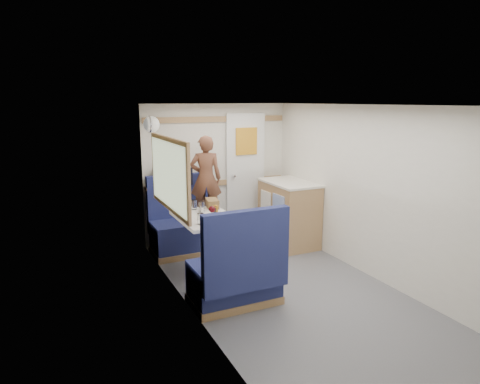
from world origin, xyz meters
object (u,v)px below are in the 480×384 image
wine_glass (212,210)px  bread_loaf (212,203)px  person (206,178)px  beer_glass (215,209)px  dome_light (151,124)px  tumbler_left (201,219)px  duffel_bag (173,177)px  bench_near (237,277)px  tumbler_right (202,206)px  salt_grinder (202,212)px  orange_fruit (230,214)px  cheese_block (222,214)px  dinette_table (206,229)px  galley_counter (289,213)px  pepper_grinder (215,212)px  tray (235,221)px  tumbler_mid (194,205)px  bench_far (184,231)px

wine_glass → bread_loaf: bearing=68.6°
person → beer_glass: 0.74m
dome_light → tumbler_left: bearing=-78.4°
dome_light → duffel_bag: size_ratio=0.41×
bench_near → person: 1.80m
duffel_bag → tumbler_left: size_ratio=3.98×
tumbler_right → salt_grinder: size_ratio=1.37×
orange_fruit → bread_loaf: bearing=89.6°
person → tumbler_left: size_ratio=9.44×
dome_light → cheese_block: bearing=-60.4°
wine_glass → tumbler_right: size_ratio=1.43×
dinette_table → galley_counter: 1.57m
duffel_bag → bread_loaf: 0.84m
tumbler_right → bread_loaf: tumbler_right is taller
duffel_bag → bread_loaf: size_ratio=1.90×
bench_near → salt_grinder: 1.01m
person → pepper_grinder: person is taller
dome_light → tray: size_ratio=0.60×
dinette_table → orange_fruit: size_ratio=13.16×
person → salt_grinder: person is taller
person → cheese_block: 0.92m
wine_glass → duffel_bag: bearing=92.7°
salt_grinder → duffel_bag: bearing=91.5°
wine_glass → beer_glass: size_ratio=1.72×
cheese_block → wine_glass: wine_glass is taller
person → cheese_block: size_ratio=10.96×
dinette_table → tray: (0.21, -0.36, 0.16)m
person → wine_glass: person is taller
tumbler_left → orange_fruit: bearing=8.7°
tumbler_mid → bread_loaf: tumbler_mid is taller
dinette_table → galley_counter: size_ratio=1.00×
tumbler_mid → tumbler_right: (0.05, -0.12, -0.00)m
pepper_grinder → dinette_table: bearing=-178.6°
dinette_table → duffel_bag: 1.21m
dome_light → bread_loaf: dome_light is taller
bench_near → dome_light: (-0.39, 1.71, 1.45)m
bench_far → bread_loaf: 0.72m
bench_far → orange_fruit: bench_far is taller
dinette_table → beer_glass: (0.15, 0.08, 0.20)m
bench_near → wine_glass: bearing=89.4°
dinette_table → salt_grinder: size_ratio=10.68×
person → tumbler_left: bearing=86.5°
galley_counter → salt_grinder: bearing=-161.1°
wine_glass → tumbler_right: wine_glass is taller
wine_glass → pepper_grinder: size_ratio=1.89×
cheese_block → salt_grinder: size_ratio=1.22×
dome_light → duffel_bag: bearing=38.9°
galley_counter → tumbler_mid: 1.52m
duffel_bag → tumbler_left: duffel_bag is taller
tray → salt_grinder: (-0.24, 0.40, 0.03)m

